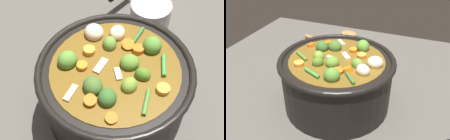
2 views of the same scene
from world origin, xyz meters
The scene contains 3 objects.
ground_plane centered at (0.00, 0.00, 0.00)m, with size 1.10×1.10×0.00m, color #514C47.
cooking_pot centered at (0.00, 0.00, 0.08)m, with size 0.31×0.31×0.17m.
wooden_spoon centered at (0.15, -0.40, 0.01)m, with size 0.24×0.23×0.02m.
Camera 2 is at (-0.22, 0.53, 0.47)m, focal length 40.08 mm.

